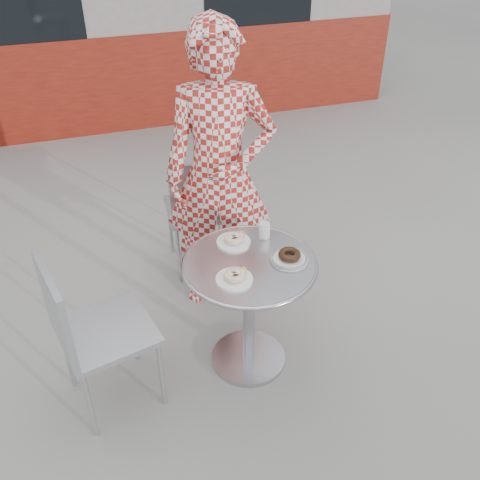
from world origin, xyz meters
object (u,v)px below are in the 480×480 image
object	(u,v)px
plate_near	(235,277)
plate_checker	(289,257)
seated_person	(220,175)
plate_far	(234,240)
chair_far	(200,232)
chair_left	(109,358)
milk_cup	(264,230)
bistro_table	(249,289)

from	to	relation	value
plate_near	plate_checker	bearing A→B (deg)	11.87
seated_person	plate_far	world-z (taller)	seated_person
chair_far	plate_checker	world-z (taller)	chair_far
chair_far	chair_left	bearing A→B (deg)	56.76
milk_cup	seated_person	bearing A→B (deg)	104.94
bistro_table	chair_far	distance (m)	1.03
bistro_table	chair_far	size ratio (longest dim) A/B	0.79
chair_far	plate_far	xyz separation A→B (m)	(-0.00, -0.80, 0.46)
seated_person	milk_cup	size ratio (longest dim) A/B	17.12
plate_near	milk_cup	world-z (taller)	milk_cup
plate_far	milk_cup	bearing A→B (deg)	-1.02
chair_left	plate_far	world-z (taller)	chair_left
seated_person	plate_far	size ratio (longest dim) A/B	9.74
plate_checker	milk_cup	xyz separation A→B (m)	(-0.05, 0.24, 0.03)
chair_left	seated_person	world-z (taller)	seated_person
bistro_table	milk_cup	world-z (taller)	milk_cup
bistro_table	plate_checker	bearing A→B (deg)	-12.52
plate_far	plate_near	world-z (taller)	same
seated_person	bistro_table	bearing A→B (deg)	-75.45
chair_far	plate_far	world-z (taller)	chair_far
chair_left	plate_near	distance (m)	0.80
seated_person	plate_far	xyz separation A→B (m)	(-0.06, -0.44, -0.16)
bistro_table	plate_checker	xyz separation A→B (m)	(0.20, -0.04, 0.19)
plate_near	plate_checker	xyz separation A→B (m)	(0.32, 0.07, -0.00)
seated_person	chair_left	bearing A→B (deg)	-123.60
seated_person	plate_near	xyz separation A→B (m)	(-0.15, -0.74, -0.16)
chair_left	seated_person	bearing A→B (deg)	-63.91
plate_near	chair_far	bearing A→B (deg)	84.86
bistro_table	plate_near	distance (m)	0.25
chair_left	plate_checker	size ratio (longest dim) A/B	4.60
bistro_table	plate_near	bearing A→B (deg)	-136.21
chair_left	bistro_table	bearing A→B (deg)	-101.61
seated_person	plate_far	bearing A→B (deg)	-79.54
chair_left	seated_person	xyz separation A→B (m)	(0.80, 0.65, 0.61)
plate_far	plate_checker	world-z (taller)	plate_checker
plate_far	milk_cup	world-z (taller)	milk_cup
seated_person	plate_near	bearing A→B (deg)	-83.77
chair_far	plate_checker	size ratio (longest dim) A/B	4.47
seated_person	plate_checker	world-z (taller)	seated_person
plate_far	plate_checker	size ratio (longest dim) A/B	0.91
bistro_table	plate_near	size ratio (longest dim) A/B	3.91
plate_near	chair_left	bearing A→B (deg)	171.62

